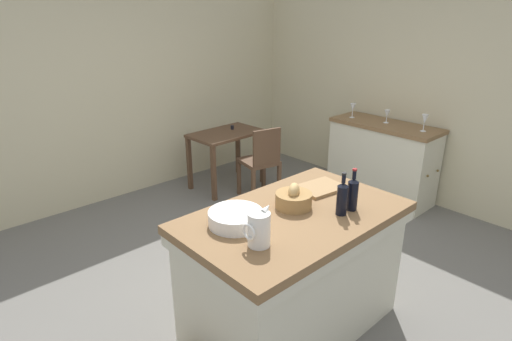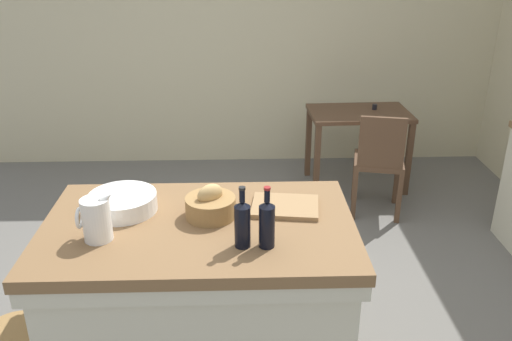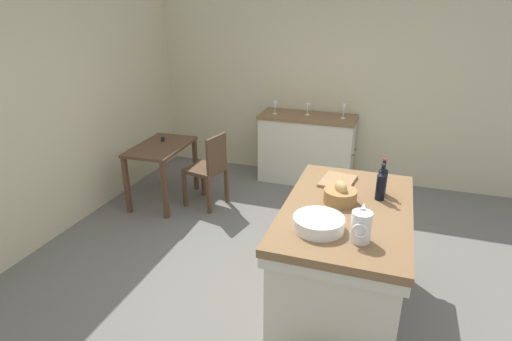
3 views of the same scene
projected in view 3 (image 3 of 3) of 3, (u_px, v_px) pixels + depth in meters
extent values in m
plane|color=#66635E|center=(289.00, 280.00, 3.76)|extent=(6.76, 6.76, 0.00)
cube|color=beige|center=(32.00, 116.00, 4.04)|extent=(5.32, 0.12, 2.60)
cube|color=beige|center=(341.00, 84.00, 5.54)|extent=(0.12, 5.20, 2.60)
cube|color=brown|center=(347.00, 211.00, 3.10)|extent=(1.51, 0.92, 0.06)
cube|color=beige|center=(346.00, 219.00, 3.12)|extent=(1.49, 0.90, 0.08)
cube|color=beige|center=(342.00, 263.00, 3.27)|extent=(1.43, 0.84, 0.86)
cube|color=brown|center=(308.00, 117.00, 5.50)|extent=(0.52, 1.26, 0.04)
cube|color=beige|center=(306.00, 150.00, 5.68)|extent=(0.49, 1.23, 0.89)
sphere|color=brown|center=(353.00, 155.00, 5.37)|extent=(0.03, 0.03, 0.03)
sphere|color=brown|center=(355.00, 149.00, 5.57)|extent=(0.03, 0.03, 0.03)
cube|color=#513826|center=(161.00, 147.00, 5.00)|extent=(0.92, 0.59, 0.04)
cube|color=#513826|center=(165.00, 191.00, 4.71)|extent=(0.05, 0.05, 0.69)
cube|color=#513826|center=(196.00, 165.00, 5.44)|extent=(0.05, 0.05, 0.69)
cube|color=#513826|center=(127.00, 185.00, 4.84)|extent=(0.05, 0.05, 0.69)
cube|color=#513826|center=(162.00, 161.00, 5.57)|extent=(0.05, 0.05, 0.69)
cylinder|color=black|center=(163.00, 139.00, 5.13)|extent=(0.04, 0.04, 0.05)
cube|color=#513826|center=(205.00, 169.00, 4.99)|extent=(0.47, 0.47, 0.04)
cube|color=#513826|center=(217.00, 154.00, 4.82)|extent=(0.36, 0.11, 0.42)
cube|color=#513826|center=(203.00, 179.00, 5.31)|extent=(0.05, 0.05, 0.44)
cube|color=#513826|center=(185.00, 190.00, 5.03)|extent=(0.05, 0.05, 0.44)
cube|color=#513826|center=(226.00, 185.00, 5.14)|extent=(0.05, 0.05, 0.44)
cube|color=#513826|center=(209.00, 196.00, 4.86)|extent=(0.05, 0.05, 0.44)
cylinder|color=white|center=(361.00, 227.00, 2.62)|extent=(0.13, 0.13, 0.20)
cone|color=white|center=(364.00, 207.00, 2.63)|extent=(0.07, 0.04, 0.06)
torus|color=white|center=(360.00, 231.00, 2.55)|extent=(0.02, 0.10, 0.10)
cylinder|color=white|center=(319.00, 223.00, 2.77)|extent=(0.34, 0.34, 0.09)
cylinder|color=olive|center=(340.00, 196.00, 3.13)|extent=(0.25, 0.25, 0.10)
ellipsoid|color=tan|center=(341.00, 188.00, 3.11)|extent=(0.15, 0.14, 0.10)
cube|color=#99754C|center=(338.00, 181.00, 3.50)|extent=(0.36, 0.30, 0.02)
cylinder|color=black|center=(382.00, 182.00, 3.26)|extent=(0.07, 0.07, 0.20)
cone|color=black|center=(384.00, 169.00, 3.22)|extent=(0.07, 0.07, 0.02)
cylinder|color=black|center=(384.00, 163.00, 3.20)|extent=(0.03, 0.03, 0.07)
cylinder|color=maroon|center=(385.00, 160.00, 3.19)|extent=(0.03, 0.03, 0.01)
cylinder|color=black|center=(381.00, 187.00, 3.17)|extent=(0.07, 0.07, 0.20)
cone|color=black|center=(382.00, 174.00, 3.12)|extent=(0.07, 0.07, 0.02)
cylinder|color=black|center=(383.00, 168.00, 3.11)|extent=(0.03, 0.03, 0.07)
cylinder|color=black|center=(383.00, 165.00, 3.10)|extent=(0.03, 0.03, 0.01)
cylinder|color=white|center=(343.00, 118.00, 5.36)|extent=(0.06, 0.06, 0.00)
cylinder|color=white|center=(343.00, 115.00, 5.34)|extent=(0.01, 0.01, 0.07)
cone|color=white|center=(344.00, 108.00, 5.31)|extent=(0.07, 0.07, 0.11)
cylinder|color=white|center=(307.00, 115.00, 5.52)|extent=(0.06, 0.06, 0.00)
cylinder|color=white|center=(307.00, 112.00, 5.51)|extent=(0.01, 0.01, 0.06)
cone|color=white|center=(308.00, 107.00, 5.48)|extent=(0.07, 0.07, 0.09)
cylinder|color=white|center=(275.00, 114.00, 5.57)|extent=(0.06, 0.06, 0.00)
cylinder|color=white|center=(275.00, 111.00, 5.56)|extent=(0.01, 0.01, 0.07)
cone|color=white|center=(275.00, 105.00, 5.53)|extent=(0.07, 0.07, 0.10)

